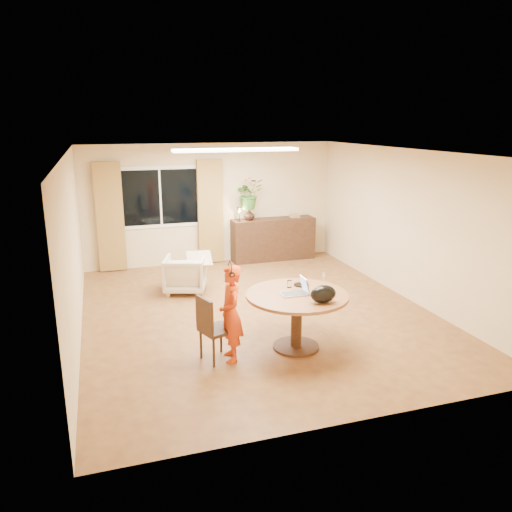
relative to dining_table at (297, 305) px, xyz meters
The scene contains 24 objects.
floor 1.55m from the dining_table, 94.64° to the left, with size 6.50×6.50×0.00m, color brown.
ceiling 2.43m from the dining_table, 94.64° to the left, with size 6.50×6.50×0.00m, color white.
wall_back 4.71m from the dining_table, 91.41° to the left, with size 5.50×5.50×0.00m, color #CAB283.
wall_left 3.26m from the dining_table, 153.75° to the left, with size 6.50×6.50×0.00m, color #CAB283.
wall_right 3.07m from the dining_table, 28.19° to the left, with size 6.50×6.50×0.00m, color #CAB283.
window 4.88m from the dining_table, 104.66° to the left, with size 1.70×0.03×1.30m.
curtain_left 5.12m from the dining_table, 116.37° to the left, with size 0.55×0.08×2.25m, color brown.
curtain_right 4.60m from the dining_table, 92.07° to the left, with size 0.55×0.08×2.25m, color brown.
ceiling_panel 3.26m from the dining_table, 92.51° to the left, with size 2.20×0.35×0.05m, color white.
dining_table is the anchor object (origin of this frame).
dining_chair 1.13m from the dining_table, behind, with size 0.43×0.39×0.90m, color black, non-canonical shape.
child 0.95m from the dining_table, behind, with size 0.31×0.47×1.29m, color red.
laptop 0.29m from the dining_table, behind, with size 0.36×0.24×0.24m, color #B7B7BC, non-canonical shape.
tumbler 0.36m from the dining_table, 89.84° to the left, with size 0.07×0.07×0.10m, color white, non-canonical shape.
wine_glass 0.55m from the dining_table, 17.23° to the left, with size 0.07×0.07×0.21m, color white, non-canonical shape.
pot_lid 0.41m from the dining_table, 58.26° to the left, with size 0.21×0.21×0.04m, color white, non-canonical shape.
handbag 0.54m from the dining_table, 65.47° to the right, with size 0.35×0.20×0.23m, color black, non-canonical shape.
armchair 3.02m from the dining_table, 110.47° to the left, with size 0.72×0.74×0.67m, color beige.
throw 2.92m from the dining_table, 105.54° to the left, with size 0.45×0.55×0.03m, color beige, non-canonical shape.
sideboard 4.59m from the dining_table, 74.45° to the left, with size 1.88×0.46×0.94m, color black.
vase 4.49m from the dining_table, 81.43° to the left, with size 0.24×0.24×0.25m, color black.
bouquet 4.56m from the dining_table, 81.47° to the left, with size 0.59×0.51×0.66m, color #336D29.
book_stack 4.77m from the dining_table, 68.48° to the left, with size 0.21×0.16×0.09m, color #896346, non-canonical shape.
desk_lamp 4.42m from the dining_table, 84.38° to the left, with size 0.13×0.13×0.32m, color black, non-canonical shape.
Camera 1 is at (-2.35, -7.31, 3.06)m, focal length 35.00 mm.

